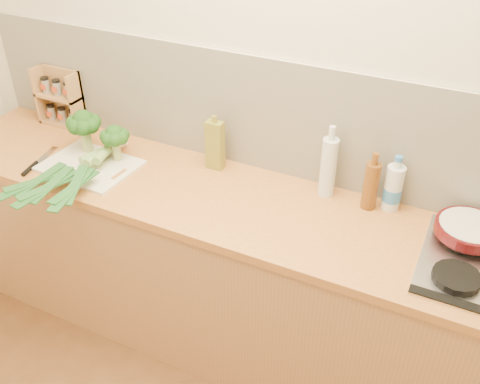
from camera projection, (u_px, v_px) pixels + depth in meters
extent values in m
plane|color=beige|center=(278.00, 90.00, 2.29)|extent=(3.50, 0.00, 3.50)
cube|color=silver|center=(276.00, 119.00, 2.36)|extent=(3.20, 0.02, 0.54)
cube|color=#A77545|center=(247.00, 282.00, 2.56)|extent=(3.20, 0.60, 0.86)
cube|color=#C4813A|center=(248.00, 206.00, 2.31)|extent=(3.20, 0.62, 0.04)
cylinder|color=black|center=(457.00, 278.00, 1.88)|extent=(0.17, 0.17, 0.03)
cylinder|color=black|center=(465.00, 239.00, 2.05)|extent=(0.17, 0.17, 0.03)
cube|color=silver|center=(90.00, 166.00, 2.53)|extent=(0.45, 0.34, 0.01)
cylinder|color=#97A560|center=(87.00, 141.00, 2.61)|extent=(0.05, 0.05, 0.10)
sphere|color=#183A10|center=(83.00, 120.00, 2.55)|extent=(0.10, 0.10, 0.10)
sphere|color=#183A10|center=(91.00, 125.00, 2.54)|extent=(0.08, 0.08, 0.08)
sphere|color=#183A10|center=(93.00, 122.00, 2.57)|extent=(0.08, 0.08, 0.08)
sphere|color=#183A10|center=(88.00, 119.00, 2.59)|extent=(0.08, 0.08, 0.08)
sphere|color=#183A10|center=(79.00, 120.00, 2.59)|extent=(0.08, 0.08, 0.08)
sphere|color=#183A10|center=(74.00, 123.00, 2.56)|extent=(0.08, 0.08, 0.08)
sphere|color=#183A10|center=(75.00, 127.00, 2.53)|extent=(0.08, 0.08, 0.08)
sphere|color=#183A10|center=(83.00, 128.00, 2.52)|extent=(0.08, 0.08, 0.08)
cylinder|color=#97A560|center=(117.00, 152.00, 2.55)|extent=(0.04, 0.04, 0.08)
sphere|color=#183A10|center=(114.00, 134.00, 2.49)|extent=(0.08, 0.08, 0.08)
sphere|color=#183A10|center=(121.00, 138.00, 2.49)|extent=(0.06, 0.06, 0.06)
sphere|color=#183A10|center=(123.00, 135.00, 2.51)|extent=(0.06, 0.06, 0.06)
sphere|color=#183A10|center=(118.00, 133.00, 2.53)|extent=(0.06, 0.06, 0.06)
sphere|color=#183A10|center=(111.00, 133.00, 2.53)|extent=(0.06, 0.06, 0.06)
sphere|color=#183A10|center=(106.00, 136.00, 2.50)|extent=(0.06, 0.06, 0.06)
sphere|color=#183A10|center=(108.00, 140.00, 2.47)|extent=(0.06, 0.06, 0.06)
sphere|color=#183A10|center=(115.00, 140.00, 2.47)|extent=(0.06, 0.06, 0.06)
cylinder|color=white|center=(116.00, 146.00, 2.63)|extent=(0.07, 0.13, 0.04)
cylinder|color=#80AC56|center=(94.00, 155.00, 2.56)|extent=(0.08, 0.15, 0.04)
cube|color=#18451D|center=(38.00, 181.00, 2.37)|extent=(0.17, 0.29, 0.02)
cube|color=#18451D|center=(34.00, 182.00, 2.36)|extent=(0.14, 0.34, 0.01)
cube|color=#18451D|center=(40.00, 179.00, 2.37)|extent=(0.07, 0.28, 0.02)
cylinder|color=white|center=(115.00, 146.00, 2.60)|extent=(0.05, 0.12, 0.04)
cylinder|color=#80AC56|center=(98.00, 157.00, 2.51)|extent=(0.05, 0.14, 0.04)
cube|color=#18451D|center=(50.00, 186.00, 2.30)|extent=(0.12, 0.30, 0.02)
cube|color=#18451D|center=(46.00, 188.00, 2.29)|extent=(0.08, 0.34, 0.01)
cube|color=#18451D|center=(51.00, 184.00, 2.31)|extent=(0.08, 0.28, 0.02)
cylinder|color=white|center=(112.00, 144.00, 2.57)|extent=(0.06, 0.11, 0.04)
cylinder|color=#80AC56|center=(102.00, 155.00, 2.49)|extent=(0.07, 0.13, 0.04)
cube|color=#18451D|center=(74.00, 187.00, 2.27)|extent=(0.06, 0.30, 0.02)
cube|color=#18451D|center=(72.00, 189.00, 2.25)|extent=(0.13, 0.34, 0.01)
cube|color=#18451D|center=(75.00, 185.00, 2.27)|extent=(0.16, 0.27, 0.02)
cube|color=silver|center=(46.00, 155.00, 2.62)|extent=(0.07, 0.18, 0.00)
cylinder|color=black|center=(30.00, 169.00, 2.50)|extent=(0.04, 0.12, 0.02)
cylinder|color=#4A0C0E|center=(469.00, 229.00, 2.05)|extent=(0.26, 0.26, 0.04)
cylinder|color=beige|center=(471.00, 225.00, 2.03)|extent=(0.23, 0.23, 0.00)
cube|color=#B47E4D|center=(64.00, 95.00, 2.85)|extent=(0.26, 0.02, 0.31)
cube|color=#B47E4D|center=(64.00, 123.00, 2.90)|extent=(0.26, 0.10, 0.02)
cube|color=#B47E4D|center=(59.00, 96.00, 2.81)|extent=(0.26, 0.10, 0.02)
cube|color=#B47E4D|center=(42.00, 94.00, 2.86)|extent=(0.01, 0.10, 0.31)
cube|color=#B47E4D|center=(77.00, 102.00, 2.78)|extent=(0.01, 0.10, 0.31)
cylinder|color=gray|center=(52.00, 113.00, 2.91)|extent=(0.04, 0.04, 0.07)
cylinder|color=gray|center=(63.00, 115.00, 2.88)|extent=(0.04, 0.04, 0.07)
cylinder|color=gray|center=(74.00, 118.00, 2.85)|extent=(0.04, 0.04, 0.07)
cylinder|color=gray|center=(46.00, 86.00, 2.82)|extent=(0.04, 0.04, 0.07)
cylinder|color=gray|center=(57.00, 88.00, 2.79)|extent=(0.04, 0.04, 0.07)
cylinder|color=gray|center=(69.00, 91.00, 2.76)|extent=(0.04, 0.04, 0.07)
cube|color=olive|center=(215.00, 145.00, 2.47)|extent=(0.08, 0.05, 0.24)
cylinder|color=olive|center=(214.00, 119.00, 2.39)|extent=(0.02, 0.02, 0.03)
cylinder|color=silver|center=(328.00, 167.00, 2.28)|extent=(0.07, 0.07, 0.27)
cylinder|color=silver|center=(332.00, 133.00, 2.18)|extent=(0.03, 0.03, 0.06)
cylinder|color=brown|center=(371.00, 186.00, 2.21)|extent=(0.06, 0.06, 0.21)
cylinder|color=brown|center=(375.00, 159.00, 2.14)|extent=(0.03, 0.03, 0.05)
cylinder|color=silver|center=(393.00, 188.00, 2.21)|extent=(0.08, 0.08, 0.20)
cylinder|color=silver|center=(398.00, 164.00, 2.14)|extent=(0.03, 0.03, 0.03)
cylinder|color=#3376BF|center=(392.00, 194.00, 2.23)|extent=(0.08, 0.08, 0.06)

